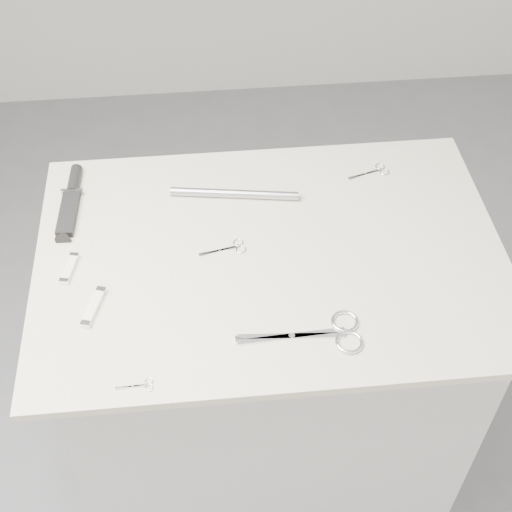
{
  "coord_description": "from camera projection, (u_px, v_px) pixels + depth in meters",
  "views": [
    {
      "loc": [
        -0.13,
        -1.04,
        2.02
      ],
      "look_at": [
        -0.03,
        -0.01,
        0.92
      ],
      "focal_mm": 50.0,
      "sensor_mm": 36.0,
      "label": 1
    }
  ],
  "objects": [
    {
      "name": "large_shears",
      "position": [
        327.0,
        333.0,
        1.37
      ],
      "size": [
        0.24,
        0.1,
        0.01
      ],
      "rotation": [
        0.0,
        0.0,
        -0.01
      ],
      "color": "silver",
      "rests_on": "display_board"
    },
    {
      "name": "embroidery_scissors_b",
      "position": [
        374.0,
        172.0,
        1.7
      ],
      "size": [
        0.1,
        0.06,
        0.0
      ],
      "rotation": [
        0.0,
        0.0,
        0.3
      ],
      "color": "silver",
      "rests_on": "display_board"
    },
    {
      "name": "tiny_scissors",
      "position": [
        140.0,
        386.0,
        1.29
      ],
      "size": [
        0.07,
        0.03,
        0.0
      ],
      "rotation": [
        0.0,
        0.0,
        0.03
      ],
      "color": "silver",
      "rests_on": "display_board"
    },
    {
      "name": "sheathed_knife",
      "position": [
        71.0,
        198.0,
        1.62
      ],
      "size": [
        0.05,
        0.23,
        0.03
      ],
      "rotation": [
        0.0,
        0.0,
        1.52
      ],
      "color": "black",
      "rests_on": "display_board"
    },
    {
      "name": "pocket_knife_b",
      "position": [
        94.0,
        307.0,
        1.41
      ],
      "size": [
        0.05,
        0.1,
        0.01
      ],
      "rotation": [
        0.0,
        0.0,
        1.27
      ],
      "color": "white",
      "rests_on": "display_board"
    },
    {
      "name": "metal_rail",
      "position": [
        234.0,
        194.0,
        1.63
      ],
      "size": [
        0.29,
        0.07,
        0.02
      ],
      "primitive_type": "cylinder",
      "rotation": [
        0.0,
        1.57,
        -0.16
      ],
      "color": "#989BA1",
      "rests_on": "display_board"
    },
    {
      "name": "pocket_knife_a",
      "position": [
        69.0,
        269.0,
        1.48
      ],
      "size": [
        0.03,
        0.08,
        0.01
      ],
      "rotation": [
        0.0,
        0.0,
        1.35
      ],
      "color": "white",
      "rests_on": "display_board"
    },
    {
      "name": "display_board",
      "position": [
        271.0,
        256.0,
        1.53
      ],
      "size": [
        1.0,
        0.7,
        0.02
      ],
      "primitive_type": "cube",
      "color": "beige",
      "rests_on": "plinth"
    },
    {
      "name": "ground",
      "position": [
        266.0,
        459.0,
        2.19
      ],
      "size": [
        4.0,
        4.0,
        0.01
      ],
      "primitive_type": "cube",
      "color": "slate",
      "rests_on": "ground"
    },
    {
      "name": "embroidery_scissors_a",
      "position": [
        230.0,
        248.0,
        1.52
      ],
      "size": [
        0.1,
        0.05,
        0.0
      ],
      "rotation": [
        0.0,
        0.0,
        0.21
      ],
      "color": "silver",
      "rests_on": "display_board"
    },
    {
      "name": "plinth",
      "position": [
        268.0,
        376.0,
        1.86
      ],
      "size": [
        0.9,
        0.6,
        0.9
      ],
      "primitive_type": "cube",
      "color": "beige",
      "rests_on": "ground"
    }
  ]
}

